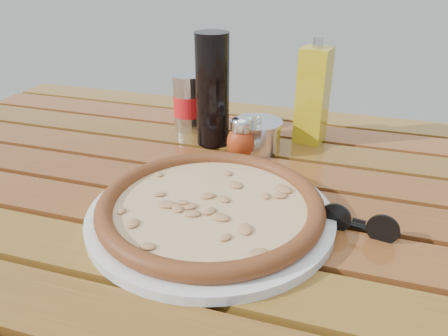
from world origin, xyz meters
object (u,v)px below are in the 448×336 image
(pepper_shaker, at_px, (241,138))
(dark_bottle, at_px, (213,90))
(plate, at_px, (211,214))
(soda_can, at_px, (189,103))
(sunglasses, at_px, (359,224))
(parmesan_tin, at_px, (257,135))
(olive_oil_cruet, at_px, (313,96))
(oregano_shaker, at_px, (246,135))
(pizza, at_px, (211,205))
(table, at_px, (221,228))

(pepper_shaker, distance_m, dark_bottle, 0.11)
(plate, relative_size, pepper_shaker, 4.39)
(pepper_shaker, height_order, soda_can, soda_can)
(dark_bottle, relative_size, sunglasses, 1.98)
(pepper_shaker, relative_size, parmesan_tin, 0.84)
(dark_bottle, relative_size, olive_oil_cruet, 1.05)
(oregano_shaker, xyz_separation_m, soda_can, (-0.15, 0.09, 0.02))
(pepper_shaker, bearing_deg, soda_can, 144.31)
(pizza, relative_size, parmesan_tin, 3.64)
(plate, relative_size, dark_bottle, 1.64)
(sunglasses, bearing_deg, dark_bottle, 149.55)
(dark_bottle, xyz_separation_m, soda_can, (-0.07, 0.06, -0.05))
(table, height_order, parmesan_tin, parmesan_tin)
(olive_oil_cruet, bearing_deg, plate, -106.11)
(table, distance_m, pepper_shaker, 0.18)
(dark_bottle, distance_m, soda_can, 0.11)
(plate, distance_m, olive_oil_cruet, 0.36)
(soda_can, distance_m, sunglasses, 0.48)
(parmesan_tin, bearing_deg, dark_bottle, 175.73)
(olive_oil_cruet, distance_m, sunglasses, 0.34)
(dark_bottle, height_order, sunglasses, dark_bottle)
(plate, xyz_separation_m, oregano_shaker, (-0.01, 0.24, 0.03))
(plate, bearing_deg, olive_oil_cruet, 73.89)
(table, height_order, olive_oil_cruet, olive_oil_cruet)
(pepper_shaker, bearing_deg, oregano_shaker, 69.09)
(table, bearing_deg, pepper_shaker, 91.18)
(oregano_shaker, bearing_deg, olive_oil_cruet, 43.42)
(pizza, xyz_separation_m, parmesan_tin, (0.01, 0.26, 0.01))
(dark_bottle, distance_m, sunglasses, 0.40)
(olive_oil_cruet, relative_size, sunglasses, 1.89)
(sunglasses, bearing_deg, table, 173.73)
(plate, xyz_separation_m, sunglasses, (0.21, 0.03, 0.01))
(table, relative_size, oregano_shaker, 17.07)
(pepper_shaker, relative_size, soda_can, 0.68)
(plate, xyz_separation_m, pepper_shaker, (-0.02, 0.22, 0.03))
(dark_bottle, xyz_separation_m, sunglasses, (0.30, -0.24, -0.09))
(pizza, relative_size, oregano_shaker, 4.31)
(sunglasses, bearing_deg, pizza, -163.91)
(pepper_shaker, height_order, parmesan_tin, pepper_shaker)
(oregano_shaker, bearing_deg, pepper_shaker, -110.91)
(dark_bottle, bearing_deg, pizza, -71.78)
(plate, xyz_separation_m, soda_can, (-0.16, 0.33, 0.05))
(parmesan_tin, bearing_deg, oregano_shaker, -120.88)
(table, height_order, oregano_shaker, oregano_shaker)
(pizza, bearing_deg, soda_can, 116.51)
(pizza, height_order, dark_bottle, dark_bottle)
(oregano_shaker, height_order, sunglasses, oregano_shaker)
(pizza, distance_m, dark_bottle, 0.30)
(oregano_shaker, relative_size, soda_can, 0.68)
(parmesan_tin, bearing_deg, table, -96.11)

